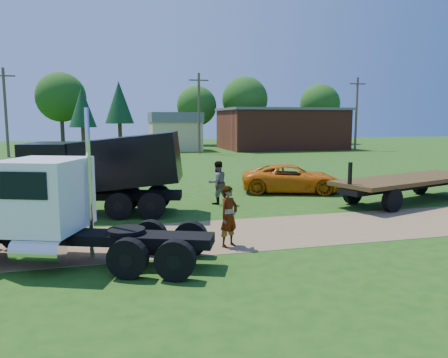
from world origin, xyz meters
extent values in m
plane|color=#1D4B10|center=(0.00, 0.00, 0.00)|extent=(140.00, 140.00, 0.00)
cube|color=brown|center=(0.00, 0.00, 0.01)|extent=(120.00, 4.20, 0.01)
cube|color=black|center=(-4.64, -1.89, 0.73)|extent=(6.70, 3.30, 0.27)
cylinder|color=black|center=(-6.75, -0.01, 0.50)|extent=(1.05, 0.66, 1.01)
cylinder|color=black|center=(-6.75, -0.01, 0.50)|extent=(0.45, 0.44, 0.35)
cylinder|color=black|center=(-3.63, -3.33, 0.50)|extent=(1.05, 0.66, 1.01)
cylinder|color=black|center=(-3.63, -3.33, 0.50)|extent=(0.45, 0.44, 0.35)
cylinder|color=black|center=(-2.92, -1.51, 0.50)|extent=(1.05, 0.66, 1.01)
cylinder|color=black|center=(-2.92, -1.51, 0.50)|extent=(0.45, 0.44, 0.35)
cylinder|color=black|center=(-2.52, -3.77, 0.50)|extent=(1.05, 0.66, 1.01)
cylinder|color=black|center=(-2.52, -3.77, 0.50)|extent=(0.45, 0.44, 0.35)
cylinder|color=black|center=(-1.81, -1.94, 0.50)|extent=(1.05, 0.66, 1.01)
cylinder|color=black|center=(-1.81, -1.94, 0.50)|extent=(0.45, 0.44, 0.35)
cube|color=white|center=(-5.70, -1.47, 1.87)|extent=(2.59, 2.74, 1.92)
cube|color=black|center=(-6.58, -1.13, 2.29)|extent=(0.71, 1.72, 0.78)
cube|color=black|center=(-6.10, -2.50, 2.29)|extent=(1.29, 0.53, 0.69)
cube|color=black|center=(-5.30, -0.44, 2.29)|extent=(1.29, 0.53, 0.69)
cube|color=white|center=(-6.75, -0.01, 1.10)|extent=(1.17, 0.78, 0.09)
cylinder|color=silver|center=(-5.78, -2.57, 0.64)|extent=(1.39, 0.98, 0.55)
cylinder|color=silver|center=(-4.54, -1.39, 2.10)|extent=(0.17, 0.17, 4.21)
cylinder|color=black|center=(-3.61, -2.29, 0.94)|extent=(1.30, 1.30, 0.11)
cube|color=black|center=(-4.97, 4.63, 0.78)|extent=(7.85, 2.78, 0.29)
cylinder|color=black|center=(-8.07, 4.31, 0.54)|extent=(1.13, 0.58, 1.08)
cylinder|color=black|center=(-8.07, 4.31, 0.54)|extent=(0.45, 0.44, 0.38)
cylinder|color=black|center=(-7.59, 6.31, 0.54)|extent=(1.13, 0.58, 1.08)
cylinder|color=black|center=(-7.59, 6.31, 0.54)|extent=(0.45, 0.44, 0.38)
cylinder|color=black|center=(-3.68, 3.26, 0.54)|extent=(1.13, 0.58, 1.08)
cylinder|color=black|center=(-3.68, 3.26, 0.54)|extent=(0.45, 0.44, 0.38)
cylinder|color=black|center=(-3.21, 5.26, 0.54)|extent=(1.13, 0.58, 1.08)
cylinder|color=black|center=(-3.21, 5.26, 0.54)|extent=(0.45, 0.44, 0.38)
cylinder|color=black|center=(-2.45, 2.97, 0.54)|extent=(1.13, 0.58, 1.08)
cylinder|color=black|center=(-2.45, 2.97, 0.54)|extent=(0.45, 0.44, 0.38)
cylinder|color=black|center=(-1.97, 4.97, 0.54)|extent=(1.13, 0.58, 1.08)
cylinder|color=black|center=(-1.97, 4.97, 0.54)|extent=(0.45, 0.44, 0.38)
cube|color=black|center=(-7.73, 5.29, 1.52)|extent=(2.10, 2.03, 1.18)
cube|color=black|center=(-6.21, 4.92, 1.96)|extent=(2.45, 2.74, 1.96)
cube|color=black|center=(-7.14, 5.15, 2.40)|extent=(0.50, 1.92, 0.78)
cube|color=black|center=(-3.25, 4.22, 2.20)|extent=(4.73, 3.29, 2.38)
imported|color=orange|center=(5.42, 7.46, 0.74)|extent=(5.86, 4.01, 1.49)
cube|color=#3E2B13|center=(9.60, 3.51, 1.07)|extent=(8.54, 4.75, 0.18)
cube|color=black|center=(9.60, 3.51, 0.82)|extent=(8.11, 3.39, 0.26)
cylinder|color=black|center=(7.48, 1.73, 0.51)|extent=(1.07, 0.59, 1.02)
cylinder|color=black|center=(6.85, 3.78, 0.51)|extent=(1.07, 0.59, 1.02)
cylinder|color=black|center=(11.73, 5.29, 0.51)|extent=(1.07, 0.59, 1.02)
cube|color=black|center=(5.80, 2.33, 1.58)|extent=(0.15, 0.15, 1.02)
imported|color=#999999|center=(-0.51, -1.36, 0.95)|extent=(0.83, 0.75, 1.89)
imported|color=#999999|center=(0.79, 5.35, 0.99)|extent=(1.15, 1.01, 1.99)
cube|color=maroon|center=(18.00, 40.00, 2.50)|extent=(15.00, 10.00, 5.00)
cube|color=#5E5E63|center=(18.00, 40.00, 5.15)|extent=(15.40, 10.40, 0.30)
cube|color=#C9BA7D|center=(4.00, 40.00, 1.80)|extent=(6.00, 5.00, 3.60)
cube|color=#5E5E63|center=(4.00, 40.00, 4.10)|extent=(6.20, 5.40, 1.20)
cylinder|color=brown|center=(-14.00, 35.00, 4.50)|extent=(0.28, 0.28, 9.00)
cube|color=brown|center=(-14.00, 35.00, 8.20)|extent=(2.20, 0.14, 0.14)
cylinder|color=brown|center=(6.00, 35.00, 4.50)|extent=(0.28, 0.28, 9.00)
cube|color=brown|center=(6.00, 35.00, 8.20)|extent=(2.20, 0.14, 0.14)
cylinder|color=brown|center=(26.00, 35.00, 4.50)|extent=(0.28, 0.28, 9.00)
cube|color=brown|center=(26.00, 35.00, 8.20)|extent=(2.20, 0.14, 0.14)
cylinder|color=#331F15|center=(-10.49, 54.22, 1.90)|extent=(0.56, 0.56, 3.79)
sphere|color=#124310|center=(-10.49, 54.22, 7.04)|extent=(7.15, 7.15, 7.15)
cylinder|color=#331F15|center=(-2.34, 52.15, 1.64)|extent=(0.56, 0.56, 3.29)
cone|color=#10381B|center=(-2.34, 52.15, 6.30)|extent=(4.13, 4.13, 6.11)
cylinder|color=#331F15|center=(8.91, 51.01, 1.57)|extent=(0.56, 0.56, 3.14)
sphere|color=#124310|center=(8.91, 51.01, 5.84)|extent=(5.93, 5.93, 5.93)
cylinder|color=#331F15|center=(16.37, 50.70, 1.84)|extent=(0.56, 0.56, 3.69)
sphere|color=#124310|center=(16.37, 50.70, 6.85)|extent=(6.95, 6.95, 6.95)
cylinder|color=#331F15|center=(28.87, 50.49, 1.68)|extent=(0.56, 0.56, 3.37)
sphere|color=#124310|center=(28.87, 50.49, 6.26)|extent=(6.35, 6.35, 6.35)
cylinder|color=#331F15|center=(-7.24, 47.52, 1.42)|extent=(0.56, 0.56, 2.85)
cone|color=#10381B|center=(-7.24, 47.52, 5.45)|extent=(3.58, 3.58, 5.29)
camera|label=1|loc=(-3.98, -13.92, 3.90)|focal=35.00mm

